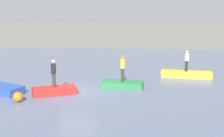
{
  "coord_description": "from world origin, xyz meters",
  "views": [
    {
      "loc": [
        3.52,
        -18.54,
        5.5
      ],
      "look_at": [
        2.1,
        3.49,
        0.91
      ],
      "focal_mm": 46.83,
      "sensor_mm": 36.0,
      "label": 1
    }
  ],
  "objects_px": {
    "person_dark_shirt": "(54,72)",
    "rowboat_red": "(54,91)",
    "rowboat_green": "(122,84)",
    "rowboat_yellow": "(186,74)",
    "mooring_buoy": "(18,97)",
    "person_white_shirt": "(187,60)",
    "rowboat_blue": "(1,89)",
    "person_yellow_shirt": "(123,67)"
  },
  "relations": [
    {
      "from": "person_white_shirt",
      "to": "person_yellow_shirt",
      "type": "xyz_separation_m",
      "value": [
        -5.03,
        -3.39,
        0.04
      ]
    },
    {
      "from": "rowboat_red",
      "to": "person_yellow_shirt",
      "type": "distance_m",
      "value": 4.95
    },
    {
      "from": "rowboat_red",
      "to": "person_dark_shirt",
      "type": "xyz_separation_m",
      "value": [
        0.0,
        0.0,
        1.26
      ]
    },
    {
      "from": "person_dark_shirt",
      "to": "mooring_buoy",
      "type": "xyz_separation_m",
      "value": [
        -1.76,
        -1.66,
        -1.2
      ]
    },
    {
      "from": "person_yellow_shirt",
      "to": "mooring_buoy",
      "type": "distance_m",
      "value": 7.22
    },
    {
      "from": "rowboat_green",
      "to": "rowboat_yellow",
      "type": "relative_size",
      "value": 0.72
    },
    {
      "from": "rowboat_yellow",
      "to": "person_white_shirt",
      "type": "distance_m",
      "value": 1.2
    },
    {
      "from": "rowboat_yellow",
      "to": "person_yellow_shirt",
      "type": "height_order",
      "value": "person_yellow_shirt"
    },
    {
      "from": "rowboat_yellow",
      "to": "person_dark_shirt",
      "type": "relative_size",
      "value": 2.2
    },
    {
      "from": "mooring_buoy",
      "to": "rowboat_red",
      "type": "bearing_deg",
      "value": 43.29
    },
    {
      "from": "rowboat_yellow",
      "to": "mooring_buoy",
      "type": "distance_m",
      "value": 13.19
    },
    {
      "from": "rowboat_blue",
      "to": "mooring_buoy",
      "type": "height_order",
      "value": "mooring_buoy"
    },
    {
      "from": "rowboat_red",
      "to": "rowboat_yellow",
      "type": "bearing_deg",
      "value": 6.3
    },
    {
      "from": "rowboat_blue",
      "to": "person_dark_shirt",
      "type": "distance_m",
      "value": 3.83
    },
    {
      "from": "rowboat_blue",
      "to": "person_white_shirt",
      "type": "bearing_deg",
      "value": 47.78
    },
    {
      "from": "rowboat_yellow",
      "to": "person_dark_shirt",
      "type": "distance_m",
      "value": 10.89
    },
    {
      "from": "rowboat_red",
      "to": "person_white_shirt",
      "type": "bearing_deg",
      "value": 6.3
    },
    {
      "from": "mooring_buoy",
      "to": "rowboat_blue",
      "type": "bearing_deg",
      "value": 134.73
    },
    {
      "from": "person_dark_shirt",
      "to": "person_yellow_shirt",
      "type": "bearing_deg",
      "value": 24.33
    },
    {
      "from": "rowboat_green",
      "to": "person_dark_shirt",
      "type": "xyz_separation_m",
      "value": [
        -4.36,
        -1.97,
        1.28
      ]
    },
    {
      "from": "person_dark_shirt",
      "to": "person_white_shirt",
      "type": "relative_size",
      "value": 1.07
    },
    {
      "from": "rowboat_blue",
      "to": "rowboat_green",
      "type": "bearing_deg",
      "value": 38.63
    },
    {
      "from": "person_dark_shirt",
      "to": "person_white_shirt",
      "type": "xyz_separation_m",
      "value": [
        9.39,
        5.36,
        -0.05
      ]
    },
    {
      "from": "person_dark_shirt",
      "to": "rowboat_blue",
      "type": "bearing_deg",
      "value": 176.68
    },
    {
      "from": "person_white_shirt",
      "to": "rowboat_green",
      "type": "bearing_deg",
      "value": -146.03
    },
    {
      "from": "rowboat_green",
      "to": "person_white_shirt",
      "type": "distance_m",
      "value": 6.19
    },
    {
      "from": "rowboat_green",
      "to": "rowboat_red",
      "type": "bearing_deg",
      "value": -148.35
    },
    {
      "from": "person_white_shirt",
      "to": "rowboat_blue",
      "type": "bearing_deg",
      "value": -158.4
    },
    {
      "from": "rowboat_yellow",
      "to": "rowboat_green",
      "type": "bearing_deg",
      "value": -137.67
    },
    {
      "from": "person_white_shirt",
      "to": "rowboat_yellow",
      "type": "bearing_deg",
      "value": 26.57
    },
    {
      "from": "rowboat_green",
      "to": "person_white_shirt",
      "type": "xyz_separation_m",
      "value": [
        5.03,
        3.39,
        1.23
      ]
    },
    {
      "from": "rowboat_red",
      "to": "person_white_shirt",
      "type": "relative_size",
      "value": 1.64
    },
    {
      "from": "person_white_shirt",
      "to": "person_dark_shirt",
      "type": "bearing_deg",
      "value": -150.28
    },
    {
      "from": "rowboat_green",
      "to": "rowboat_yellow",
      "type": "bearing_deg",
      "value": 41.29
    },
    {
      "from": "person_white_shirt",
      "to": "person_yellow_shirt",
      "type": "distance_m",
      "value": 6.07
    },
    {
      "from": "rowboat_red",
      "to": "mooring_buoy",
      "type": "xyz_separation_m",
      "value": [
        -1.76,
        -1.66,
        0.06
      ]
    },
    {
      "from": "rowboat_blue",
      "to": "rowboat_red",
      "type": "bearing_deg",
      "value": 22.85
    },
    {
      "from": "rowboat_blue",
      "to": "person_dark_shirt",
      "type": "height_order",
      "value": "person_dark_shirt"
    },
    {
      "from": "rowboat_blue",
      "to": "mooring_buoy",
      "type": "bearing_deg",
      "value": -19.1
    },
    {
      "from": "person_dark_shirt",
      "to": "rowboat_red",
      "type": "bearing_deg",
      "value": -153.43
    },
    {
      "from": "rowboat_yellow",
      "to": "rowboat_red",
      "type": "bearing_deg",
      "value": -141.92
    },
    {
      "from": "rowboat_yellow",
      "to": "mooring_buoy",
      "type": "xyz_separation_m",
      "value": [
        -11.16,
        -7.03,
        0.05
      ]
    }
  ]
}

